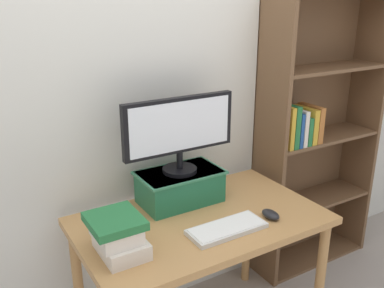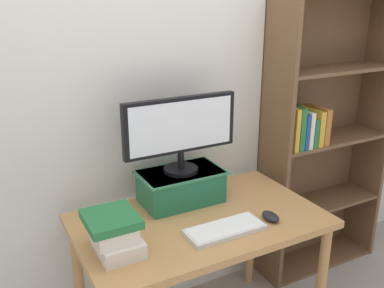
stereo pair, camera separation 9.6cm
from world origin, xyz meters
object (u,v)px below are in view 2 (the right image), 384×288
(bookshelf_unit, at_px, (320,137))
(book_stack, at_px, (114,233))
(desk, at_px, (200,234))
(computer_mouse, at_px, (270,216))
(keyboard, at_px, (225,229))
(riser_box, at_px, (181,185))
(computer_monitor, at_px, (180,129))

(bookshelf_unit, distance_m, book_stack, 1.53)
(desk, xyz_separation_m, computer_mouse, (0.28, -0.17, 0.11))
(bookshelf_unit, relative_size, keyboard, 4.86)
(riser_box, bearing_deg, book_stack, -148.25)
(riser_box, height_order, computer_monitor, computer_monitor)
(desk, relative_size, computer_monitor, 1.99)
(bookshelf_unit, bearing_deg, computer_mouse, -147.70)
(computer_monitor, bearing_deg, book_stack, -148.39)
(desk, distance_m, keyboard, 0.20)
(bookshelf_unit, bearing_deg, desk, -163.76)
(riser_box, bearing_deg, desk, -89.89)
(desk, height_order, computer_monitor, computer_monitor)
(desk, height_order, riser_box, riser_box)
(keyboard, xyz_separation_m, book_stack, (-0.48, 0.09, 0.07))
(desk, xyz_separation_m, computer_monitor, (-0.00, 0.20, 0.48))
(computer_monitor, xyz_separation_m, keyboard, (0.04, -0.36, -0.38))
(keyboard, bearing_deg, bookshelf_unit, 24.93)
(computer_mouse, bearing_deg, computer_monitor, 127.51)
(bookshelf_unit, xyz_separation_m, book_stack, (-1.48, -0.38, -0.07))
(keyboard, bearing_deg, desk, 102.67)
(book_stack, bearing_deg, bookshelf_unit, 14.28)
(riser_box, xyz_separation_m, keyboard, (0.04, -0.36, -0.08))
(computer_monitor, distance_m, computer_mouse, 0.60)
(computer_monitor, height_order, computer_mouse, computer_monitor)
(desk, distance_m, bookshelf_unit, 1.11)
(desk, bearing_deg, computer_monitor, 90.11)
(bookshelf_unit, xyz_separation_m, computer_monitor, (-1.04, -0.10, 0.23))
(bookshelf_unit, relative_size, computer_monitor, 2.98)
(bookshelf_unit, xyz_separation_m, keyboard, (-1.00, -0.46, -0.14))
(riser_box, distance_m, book_stack, 0.52)
(riser_box, relative_size, book_stack, 1.78)
(computer_monitor, bearing_deg, desk, -89.89)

